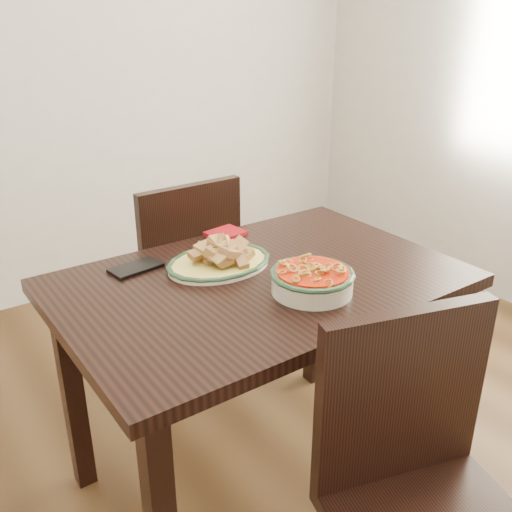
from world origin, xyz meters
TOP-DOWN VIEW (x-y plane):
  - floor at (0.00, 0.00)m, footprint 3.50×3.50m
  - wall_back at (0.00, 1.75)m, footprint 3.50×0.10m
  - dining_table at (-0.09, 0.02)m, footprint 1.17×0.78m
  - chair_far at (-0.03, 0.66)m, footprint 0.43×0.43m
  - chair_near at (-0.12, -0.64)m, footprint 0.52×0.52m
  - fish_plate at (-0.15, 0.15)m, footprint 0.33×0.26m
  - noodle_bowl at (-0.03, -0.14)m, footprint 0.24×0.24m
  - smartphone at (-0.37, 0.28)m, footprint 0.16×0.10m
  - napkin at (0.01, 0.36)m, footprint 0.13×0.12m

SIDE VIEW (x-z plane):
  - floor at x=0.00m, z-range 0.00..0.00m
  - chair_far at x=-0.03m, z-range 0.05..0.94m
  - chair_near at x=-0.12m, z-range 0.05..0.94m
  - dining_table at x=-0.09m, z-range 0.27..1.02m
  - smartphone at x=-0.37m, z-range 0.75..0.76m
  - napkin at x=0.01m, z-range 0.75..0.76m
  - noodle_bowl at x=-0.03m, z-range 0.75..0.84m
  - fish_plate at x=-0.15m, z-range 0.74..0.85m
  - wall_back at x=0.00m, z-range 0.00..2.60m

